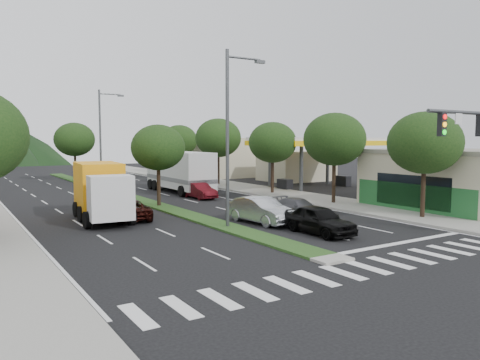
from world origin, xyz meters
TOP-DOWN VIEW (x-y plane):
  - ground at (0.00, 0.00)m, footprint 160.00×160.00m
  - sidewalk_right at (12.50, 25.00)m, footprint 5.00×90.00m
  - median at (0.00, 28.00)m, footprint 1.60×56.00m
  - crosswalk at (0.00, -2.00)m, footprint 19.00×2.20m
  - storefront_right at (18.00, 6.00)m, footprint 9.00×10.00m
  - gas_canopy at (19.00, 22.00)m, footprint 12.20×8.20m
  - bldg_right_far at (19.50, 44.00)m, footprint 10.00×16.00m
  - tree_r_a at (12.00, 4.00)m, footprint 4.60×4.60m
  - tree_r_b at (12.00, 12.00)m, footprint 4.80×4.80m
  - tree_r_c at (12.00, 20.00)m, footprint 4.40×4.40m
  - tree_r_d at (12.00, 30.00)m, footprint 5.00×5.00m
  - tree_r_e at (12.00, 40.00)m, footprint 4.60×4.60m
  - tree_med_near at (0.00, 18.00)m, footprint 4.00×4.00m
  - tree_med_far at (0.00, 44.00)m, footprint 4.80×4.80m
  - streetlight_near at (0.21, 8.00)m, footprint 2.60×0.25m
  - streetlight_mid at (0.21, 33.00)m, footprint 2.60×0.25m
  - sedan_silver at (2.52, 8.34)m, footprint 2.17×4.96m
  - suv_maroon at (-3.78, 13.79)m, footprint 2.61×4.77m
  - car_queue_a at (3.31, 4.00)m, footprint 1.84×4.49m
  - car_queue_b at (5.99, 9.00)m, footprint 1.98×4.21m
  - car_queue_c at (4.87, 20.80)m, footprint 1.50×4.07m
  - car_queue_d at (7.36, 25.80)m, footprint 2.40×5.05m
  - box_truck at (-5.25, 14.67)m, footprint 3.43×7.44m
  - motorhome at (5.50, 26.11)m, footprint 3.36×10.11m

SIDE VIEW (x-z plane):
  - ground at x=0.00m, z-range 0.00..0.00m
  - crosswalk at x=0.00m, z-range 0.00..0.01m
  - median at x=0.00m, z-range 0.00..0.12m
  - sidewalk_right at x=12.50m, z-range 0.00..0.15m
  - car_queue_b at x=5.99m, z-range 0.00..1.19m
  - suv_maroon at x=-3.78m, z-range 0.00..1.27m
  - car_queue_c at x=4.87m, z-range 0.00..1.33m
  - car_queue_d at x=7.36m, z-range 0.00..1.39m
  - car_queue_a at x=3.31m, z-range 0.00..1.52m
  - sedan_silver at x=2.52m, z-range 0.00..1.59m
  - box_truck at x=-5.25m, z-range -0.10..3.46m
  - storefront_right at x=18.00m, z-range 0.00..4.00m
  - motorhome at x=5.50m, z-range 0.13..3.98m
  - bldg_right_far at x=19.50m, z-range 0.00..5.20m
  - tree_med_near at x=0.00m, z-range 1.42..7.44m
  - gas_canopy at x=19.00m, z-range 2.02..7.27m
  - tree_r_c at x=12.00m, z-range 1.51..7.99m
  - tree_r_a at x=12.00m, z-range 1.50..8.14m
  - tree_r_e at x=12.00m, z-range 1.54..8.25m
  - tree_med_far at x=0.00m, z-range 1.54..8.47m
  - tree_r_b at x=12.00m, z-range 1.57..8.50m
  - tree_r_d at x=12.00m, z-range 1.60..8.76m
  - streetlight_near at x=0.21m, z-range 0.58..10.58m
  - streetlight_mid at x=0.21m, z-range 0.58..10.58m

